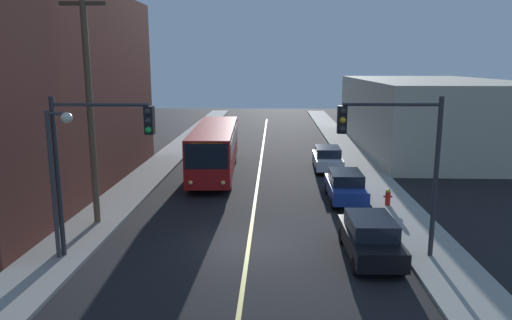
{
  "coord_description": "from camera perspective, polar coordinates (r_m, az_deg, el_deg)",
  "views": [
    {
      "loc": [
        1.01,
        -18.56,
        7.31
      ],
      "look_at": [
        0.0,
        7.67,
        2.0
      ],
      "focal_mm": 33.76,
      "sensor_mm": 36.0,
      "label": 1
    }
  ],
  "objects": [
    {
      "name": "fire_hydrant",
      "position": [
        25.58,
        15.36,
        -4.23
      ],
      "size": [
        0.44,
        0.26,
        0.84
      ],
      "color": "red",
      "rests_on": "sidewalk_right"
    },
    {
      "name": "traffic_signal_left_corner",
      "position": [
        18.33,
        -18.34,
        1.42
      ],
      "size": [
        3.75,
        0.48,
        6.0
      ],
      "color": "#2D2D33",
      "rests_on": "sidewalk_left"
    },
    {
      "name": "sidewalk_right",
      "position": [
        30.11,
        14.11,
        -2.82
      ],
      "size": [
        2.5,
        90.0,
        0.15
      ],
      "primitive_type": "cube",
      "color": "gray",
      "rests_on": "ground"
    },
    {
      "name": "parked_car_black",
      "position": [
        18.94,
        13.38,
        -8.86
      ],
      "size": [
        1.9,
        4.44,
        1.62
      ],
      "color": "black",
      "rests_on": "ground"
    },
    {
      "name": "utility_pole_near",
      "position": [
        22.34,
        -19.23,
        8.03
      ],
      "size": [
        2.4,
        0.28,
        11.11
      ],
      "color": "brown",
      "rests_on": "sidewalk_left"
    },
    {
      "name": "ground_plane",
      "position": [
        19.97,
        -0.86,
        -10.03
      ],
      "size": [
        120.0,
        120.0,
        0.0
      ],
      "primitive_type": "plane",
      "color": "black"
    },
    {
      "name": "parked_car_white",
      "position": [
        33.61,
        8.47,
        0.22
      ],
      "size": [
        1.87,
        4.42,
        1.62
      ],
      "color": "silver",
      "rests_on": "ground"
    },
    {
      "name": "lane_stripe_center",
      "position": [
        34.36,
        0.47,
        -0.84
      ],
      "size": [
        0.16,
        60.0,
        0.01
      ],
      "primitive_type": "cube",
      "color": "#D8CC4C",
      "rests_on": "ground"
    },
    {
      "name": "building_left_brick",
      "position": [
        30.03,
        -26.9,
        7.23
      ],
      "size": [
        10.0,
        21.6,
        11.49
      ],
      "color": "brown",
      "rests_on": "ground"
    },
    {
      "name": "building_right_warehouse",
      "position": [
        44.63,
        19.86,
        5.16
      ],
      "size": [
        12.0,
        23.51,
        5.91
      ],
      "color": "beige",
      "rests_on": "ground"
    },
    {
      "name": "traffic_signal_right_corner",
      "position": [
        18.18,
        16.19,
        1.47
      ],
      "size": [
        3.75,
        0.48,
        6.0
      ],
      "color": "#2D2D33",
      "rests_on": "sidewalk_right"
    },
    {
      "name": "city_bus",
      "position": [
        32.04,
        -4.87,
        1.53
      ],
      "size": [
        3.07,
        12.24,
        3.2
      ],
      "color": "maroon",
      "rests_on": "ground"
    },
    {
      "name": "street_lamp_left",
      "position": [
        18.78,
        -22.5,
        -0.39
      ],
      "size": [
        0.98,
        0.4,
        5.5
      ],
      "color": "#38383D",
      "rests_on": "sidewalk_left"
    },
    {
      "name": "sidewalk_left",
      "position": [
        30.59,
        -13.54,
        -2.57
      ],
      "size": [
        2.5,
        90.0,
        0.15
      ],
      "primitive_type": "cube",
      "color": "gray",
      "rests_on": "ground"
    },
    {
      "name": "parked_car_blue",
      "position": [
        26.24,
        10.56,
        -3.03
      ],
      "size": [
        1.83,
        4.4,
        1.62
      ],
      "color": "navy",
      "rests_on": "ground"
    }
  ]
}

